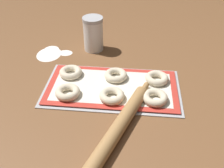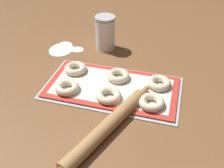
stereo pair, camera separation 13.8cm
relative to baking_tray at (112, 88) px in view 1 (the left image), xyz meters
The scene contains 14 objects.
ground_plane 0.01m from the baking_tray, 164.33° to the left, with size 2.80×2.80×0.00m, color brown.
baking_tray is the anchor object (origin of this frame).
baking_mat 0.01m from the baking_tray, 90.00° to the left, with size 0.50×0.26×0.00m.
bagel_front_left 0.17m from the baking_tray, 157.45° to the right, with size 0.09×0.09×0.03m.
bagel_front_center 0.07m from the baking_tray, 84.65° to the right, with size 0.09×0.09×0.03m.
bagel_front_right 0.18m from the baking_tray, 21.84° to the right, with size 0.09×0.09×0.03m.
bagel_back_left 0.19m from the baking_tray, 160.56° to the left, with size 0.09×0.09×0.03m.
bagel_back_center 0.06m from the baking_tray, 81.44° to the left, with size 0.09×0.09×0.03m.
bagel_back_right 0.18m from the baking_tray, 17.62° to the left, with size 0.09×0.09×0.03m.
flour_canister 0.33m from the baking_tray, 111.23° to the left, with size 0.09×0.09×0.16m.
rolling_pin 0.22m from the baking_tray, 78.44° to the right, with size 0.20×0.47×0.05m.
flour_patch_near 0.35m from the baking_tray, 134.31° to the left, with size 0.07×0.05×0.00m.
flour_patch_far 0.40m from the baking_tray, 143.93° to the left, with size 0.11×0.14×0.00m.
flour_patch_side 0.43m from the baking_tray, 138.95° to the left, with size 0.07×0.07×0.00m.
Camera 1 is at (0.09, -0.80, 0.63)m, focal length 42.00 mm.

